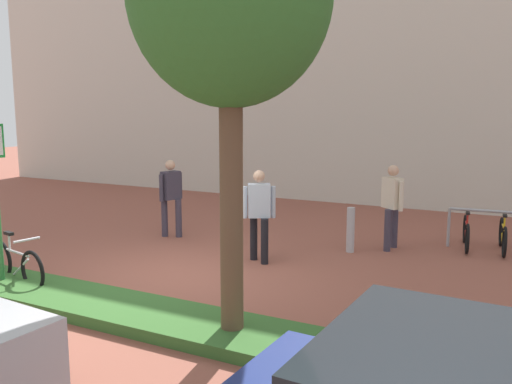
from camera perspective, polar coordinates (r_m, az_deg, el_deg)
name	(u,v)px	position (r m, az deg, el deg)	size (l,w,h in m)	color
ground_plane	(177,277)	(9.28, -8.35, -8.98)	(60.00, 60.00, 0.00)	brown
building_facade	(346,36)	(16.99, 9.57, 16.05)	(28.00, 1.20, 10.00)	beige
planter_strip	(92,304)	(8.13, -17.04, -11.27)	(7.00, 1.10, 0.16)	#336028
bike_at_sign	(16,264)	(9.53, -24.12, -7.02)	(1.66, 0.50, 0.86)	black
bike_rack_cluster	(503,235)	(11.78, 24.77, -4.13)	(2.10, 1.60, 0.83)	#99999E
bollard_steel	(351,230)	(10.82, 10.02, -3.98)	(0.16, 0.16, 0.90)	#ADADB2
person_suited_navy	(171,193)	(11.98, -9.03, -0.13)	(0.45, 0.59, 1.72)	#383342
person_casual_tan	(392,202)	(11.10, 14.27, -0.99)	(0.50, 0.50, 1.72)	#383342
person_shirt_blue	(259,210)	(9.87, 0.33, -1.92)	(0.53, 0.41, 1.72)	black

